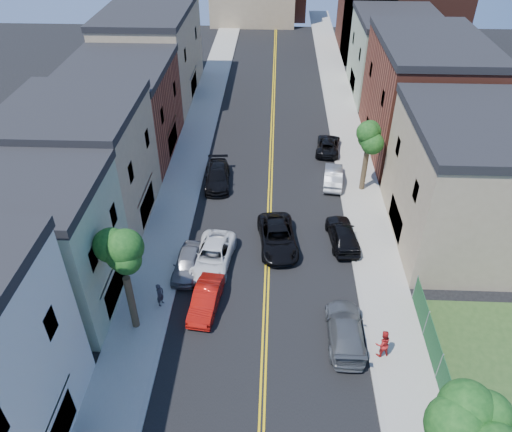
# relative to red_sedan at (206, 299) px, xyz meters

# --- Properties ---
(sidewalk_left) EXTENTS (3.20, 100.00, 0.15)m
(sidewalk_left) POSITION_rel_red_sedan_xyz_m (-4.10, 24.21, -0.64)
(sidewalk_left) COLOR gray
(sidewalk_left) RESTS_ON ground
(sidewalk_right) EXTENTS (3.20, 100.00, 0.15)m
(sidewalk_right) POSITION_rel_red_sedan_xyz_m (11.70, 24.21, -0.64)
(sidewalk_right) COLOR gray
(sidewalk_right) RESTS_ON ground
(curb_left) EXTENTS (0.30, 100.00, 0.15)m
(curb_left) POSITION_rel_red_sedan_xyz_m (-2.35, 24.21, -0.64)
(curb_left) COLOR gray
(curb_left) RESTS_ON ground
(curb_right) EXTENTS (0.30, 100.00, 0.15)m
(curb_right) POSITION_rel_red_sedan_xyz_m (9.95, 24.21, -0.64)
(curb_right) COLOR gray
(curb_right) RESTS_ON ground
(bldg_left_palegrn) EXTENTS (9.00, 8.00, 8.50)m
(bldg_left_palegrn) POSITION_rel_red_sedan_xyz_m (-10.20, 0.21, 3.53)
(bldg_left_palegrn) COLOR gray
(bldg_left_palegrn) RESTS_ON ground
(bldg_left_tan_near) EXTENTS (9.00, 10.00, 9.00)m
(bldg_left_tan_near) POSITION_rel_red_sedan_xyz_m (-10.20, 9.21, 3.78)
(bldg_left_tan_near) COLOR #998466
(bldg_left_tan_near) RESTS_ON ground
(bldg_left_brick) EXTENTS (9.00, 12.00, 8.00)m
(bldg_left_brick) POSITION_rel_red_sedan_xyz_m (-10.20, 20.21, 3.28)
(bldg_left_brick) COLOR brown
(bldg_left_brick) RESTS_ON ground
(bldg_left_tan_far) EXTENTS (9.00, 16.00, 9.50)m
(bldg_left_tan_far) POSITION_rel_red_sedan_xyz_m (-10.20, 34.21, 4.03)
(bldg_left_tan_far) COLOR #998466
(bldg_left_tan_far) RESTS_ON ground
(bldg_right_tan) EXTENTS (9.00, 12.00, 9.00)m
(bldg_right_tan) POSITION_rel_red_sedan_xyz_m (17.80, 8.21, 3.78)
(bldg_right_tan) COLOR #998466
(bldg_right_tan) RESTS_ON ground
(bldg_right_brick) EXTENTS (9.00, 14.00, 10.00)m
(bldg_right_brick) POSITION_rel_red_sedan_xyz_m (17.80, 22.21, 4.28)
(bldg_right_brick) COLOR brown
(bldg_right_brick) RESTS_ON ground
(bldg_right_palegrn) EXTENTS (9.00, 12.00, 8.50)m
(bldg_right_palegrn) POSITION_rel_red_sedan_xyz_m (17.80, 36.21, 3.53)
(bldg_right_palegrn) COLOR gray
(bldg_right_palegrn) RESTS_ON ground
(church) EXTENTS (16.20, 14.20, 22.60)m
(church) POSITION_rel_red_sedan_xyz_m (20.13, 51.27, 6.53)
(church) COLOR #4C2319
(church) RESTS_ON ground
(fence_right) EXTENTS (0.04, 15.00, 1.90)m
(fence_right) POSITION_rel_red_sedan_xyz_m (13.30, -6.29, 0.38)
(fence_right) COLOR #143F1E
(fence_right) RESTS_ON sidewalk_right
(tree_left_mid) EXTENTS (5.20, 5.20, 9.29)m
(tree_left_mid) POSITION_rel_red_sedan_xyz_m (-4.08, -1.79, 5.87)
(tree_left_mid) COLOR #3D2E1E
(tree_left_mid) RESTS_ON sidewalk_left
(tree_right_corner) EXTENTS (5.80, 5.80, 10.35)m
(tree_right_corner) POSITION_rel_red_sedan_xyz_m (11.73, -11.78, 6.59)
(tree_right_corner) COLOR #3D2E1E
(tree_right_corner) RESTS_ON sidewalk_right
(tree_right_far) EXTENTS (4.40, 4.40, 8.03)m
(tree_right_far) POSITION_rel_red_sedan_xyz_m (11.72, 14.21, 5.04)
(tree_right_far) COLOR #3D2E1E
(tree_right_far) RESTS_ON sidewalk_right
(red_sedan) EXTENTS (2.02, 4.50, 1.44)m
(red_sedan) POSITION_rel_red_sedan_xyz_m (0.00, 0.00, 0.00)
(red_sedan) COLOR #B3120B
(red_sedan) RESTS_ON ground
(white_pickup) EXTENTS (3.14, 5.73, 1.52)m
(white_pickup) POSITION_rel_red_sedan_xyz_m (-0.03, 4.06, 0.04)
(white_pickup) COLOR white
(white_pickup) RESTS_ON ground
(grey_car_left) EXTENTS (1.97, 4.35, 1.45)m
(grey_car_left) POSITION_rel_red_sedan_xyz_m (-1.70, 3.33, 0.01)
(grey_car_left) COLOR slate
(grey_car_left) RESTS_ON ground
(black_car_left) EXTENTS (2.50, 5.37, 1.52)m
(black_car_left) POSITION_rel_red_sedan_xyz_m (-0.84, 14.64, 0.04)
(black_car_left) COLOR black
(black_car_left) RESTS_ON ground
(grey_car_right) EXTENTS (2.19, 5.30, 1.53)m
(grey_car_right) POSITION_rel_red_sedan_xyz_m (8.56, -2.18, 0.05)
(grey_car_right) COLOR #4F5356
(grey_car_right) RESTS_ON ground
(black_car_right) EXTENTS (2.45, 5.00, 1.64)m
(black_car_right) POSITION_rel_red_sedan_xyz_m (9.30, 6.89, 0.10)
(black_car_right) COLOR black
(black_car_right) RESTS_ON ground
(silver_car_right) EXTENTS (2.02, 4.56, 1.46)m
(silver_car_right) POSITION_rel_red_sedan_xyz_m (9.30, 15.14, 0.01)
(silver_car_right) COLOR #B6B9BF
(silver_car_right) RESTS_ON ground
(dark_car_right_far) EXTENTS (2.75, 4.92, 1.30)m
(dark_car_right_far) POSITION_rel_red_sedan_xyz_m (9.30, 21.04, -0.07)
(dark_car_right_far) COLOR black
(dark_car_right_far) RESTS_ON ground
(black_suv_lane) EXTENTS (3.29, 5.95, 1.58)m
(black_suv_lane) POSITION_rel_red_sedan_xyz_m (4.49, 6.33, 0.07)
(black_suv_lane) COLOR black
(black_suv_lane) RESTS_ON ground
(pedestrian_left) EXTENTS (0.61, 0.72, 1.68)m
(pedestrian_left) POSITION_rel_red_sedan_xyz_m (-2.90, -0.00, 0.27)
(pedestrian_left) COLOR #23232A
(pedestrian_left) RESTS_ON sidewalk_left
(pedestrian_right) EXTENTS (1.07, 0.92, 1.89)m
(pedestrian_right) POSITION_rel_red_sedan_xyz_m (10.50, -3.35, 0.38)
(pedestrian_right) COLOR red
(pedestrian_right) RESTS_ON sidewalk_right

